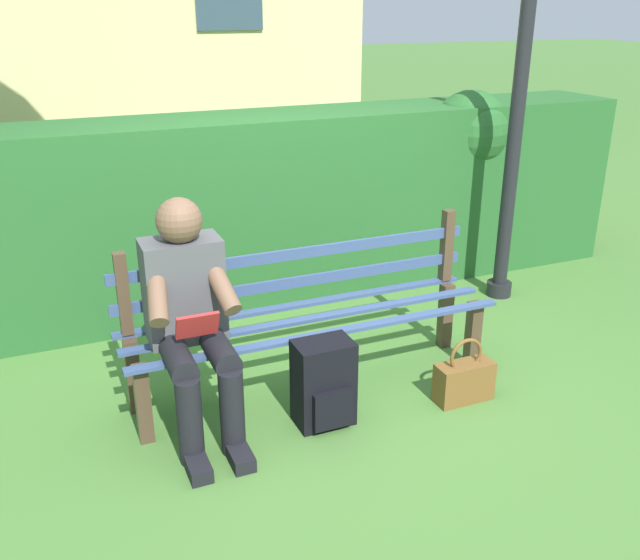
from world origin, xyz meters
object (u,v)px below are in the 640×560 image
at_px(backpack, 324,384).
at_px(park_bench, 308,313).
at_px(person_seated, 190,314).
at_px(handbag, 464,380).

bearing_deg(backpack, park_bench, -101.29).
height_order(person_seated, backpack, person_seated).
height_order(person_seated, handbag, person_seated).
distance_m(person_seated, backpack, 0.75).
xyz_separation_m(person_seated, handbag, (-1.37, 0.34, -0.49)).
bearing_deg(handbag, person_seated, -13.83).
distance_m(park_bench, backpack, 0.46).
bearing_deg(park_bench, person_seated, 13.66).
bearing_deg(park_bench, handbag, 144.23).
relative_size(park_bench, person_seated, 1.76).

